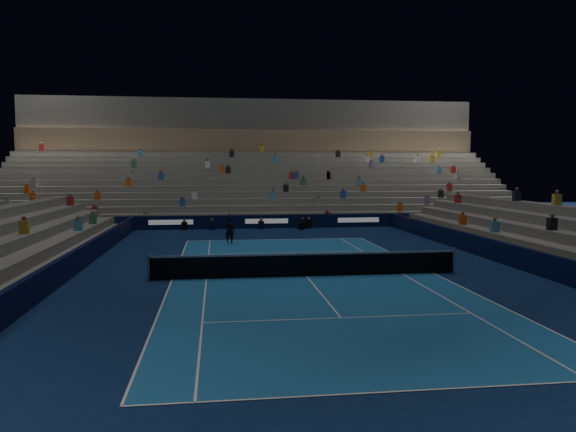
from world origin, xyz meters
The scene contains 9 objects.
ground centered at (0.00, 0.00, 0.00)m, with size 90.00×90.00×0.00m, color #0B1D44.
court_surface centered at (0.00, 0.00, 0.01)m, with size 10.97×23.77×0.01m, color #1C5D9A.
sponsor_barrier_far centered at (0.00, 18.50, 0.50)m, with size 44.00×0.25×1.00m, color black.
sponsor_barrier_east centered at (9.70, 0.00, 0.50)m, with size 0.25×37.00×1.00m, color black.
sponsor_barrier_west centered at (-9.70, 0.00, 0.50)m, with size 0.25×37.00×1.00m, color black.
grandstand_main centered at (0.00, 27.90, 3.38)m, with size 44.00×15.20×11.20m.
tennis_net centered at (0.00, 0.00, 0.50)m, with size 12.90×0.10×1.10m.
tennis_player centered at (-2.94, 10.32, 0.79)m, with size 0.58×0.38×1.58m, color black.
broadcast_camera centered at (2.43, 17.41, 0.30)m, with size 0.53×0.93×0.58m.
Camera 1 is at (-3.65, -22.21, 4.49)m, focal length 34.33 mm.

